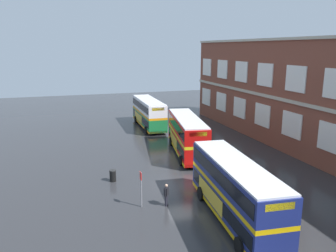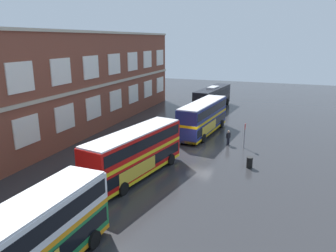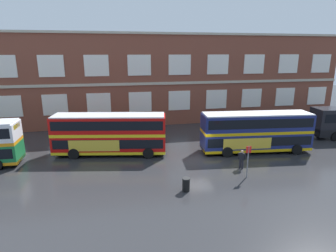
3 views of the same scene
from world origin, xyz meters
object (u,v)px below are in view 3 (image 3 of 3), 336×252
object	(u,v)px
double_decker_far	(256,131)
waiting_passenger	(242,158)
station_litter_bin	(186,184)
double_decker_middle	(110,134)
bus_stand_flag	(248,159)

from	to	relation	value
double_decker_far	waiting_passenger	bearing A→B (deg)	-131.12
station_litter_bin	double_decker_middle	bearing A→B (deg)	120.94
bus_stand_flag	station_litter_bin	size ratio (longest dim) A/B	2.62
double_decker_middle	waiting_passenger	xyz separation A→B (m)	(11.28, -5.98, -1.22)
double_decker_middle	waiting_passenger	size ratio (longest dim) A/B	6.64
double_decker_far	station_litter_bin	distance (m)	11.53
double_decker_middle	station_litter_bin	bearing A→B (deg)	-59.06
double_decker_far	bus_stand_flag	xyz separation A→B (m)	(-3.67, -5.58, -0.51)
bus_stand_flag	station_litter_bin	world-z (taller)	bus_stand_flag
double_decker_middle	double_decker_far	distance (m)	14.74
double_decker_middle	waiting_passenger	distance (m)	12.83
double_decker_far	waiting_passenger	distance (m)	5.16
bus_stand_flag	double_decker_middle	bearing A→B (deg)	144.45
double_decker_far	double_decker_middle	bearing A→B (deg)	171.37
station_litter_bin	double_decker_far	bearing A→B (deg)	36.62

